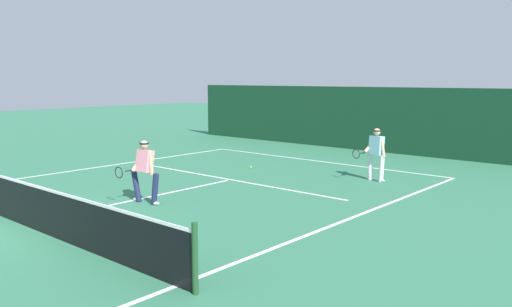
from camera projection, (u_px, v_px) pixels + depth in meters
The scene contains 10 objects.
ground_plane at pixel (21, 224), 11.20m from camera, with size 80.00×80.00×0.00m, color #307151.
court_line_baseline_far at pixel (319, 161), 19.67m from camera, with size 10.28×0.10×0.01m, color white.
court_line_sideline_right at pixel (176, 286), 7.85m from camera, with size 0.10×22.73×0.01m, color white.
court_line_service at pixel (231, 180), 16.08m from camera, with size 8.38×0.10×0.01m, color white.
court_line_centre at pixel (142, 198), 13.58m from camera, with size 0.10×6.40×0.01m, color white.
tennis_net at pixel (20, 202), 11.12m from camera, with size 11.27×0.09×1.08m.
player_near at pixel (144, 169), 12.95m from camera, with size 0.99×0.86×1.60m.
player_far at pixel (376, 152), 15.80m from camera, with size 0.90×0.89×1.62m.
tennis_ball at pixel (251, 167), 18.16m from camera, with size 0.07×0.07×0.07m, color #D1E033.
back_fence_windscreen at pixel (369, 119), 22.32m from camera, with size 19.99×0.12×2.76m, color #123B23.
Camera 1 is at (10.98, -4.83, 3.13)m, focal length 36.32 mm.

